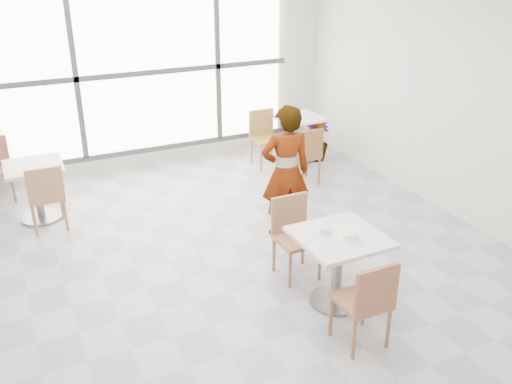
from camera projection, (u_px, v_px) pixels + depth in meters
name	position (u px, v px, depth m)	size (l,w,h in m)	color
floor	(244.00, 264.00, 6.21)	(7.00, 7.00, 0.00)	#9E9EA5
wall_back	(149.00, 71.00, 8.48)	(6.00, 6.00, 0.00)	silver
wall_right	(466.00, 103.00, 6.79)	(7.00, 7.00, 0.00)	silver
window	(150.00, 72.00, 8.43)	(4.60, 0.07, 2.52)	white
main_table	(338.00, 256.00, 5.34)	(0.80, 0.80, 0.75)	silver
chair_near	(367.00, 299.00, 4.73)	(0.42, 0.42, 0.87)	brown
chair_far	(294.00, 231.00, 5.87)	(0.42, 0.42, 0.87)	#946446
oatmeal_bowl	(350.00, 235.00, 5.16)	(0.21, 0.21, 0.10)	white
coffee_cup	(324.00, 231.00, 5.26)	(0.16, 0.13, 0.07)	silver
person	(286.00, 172.00, 6.53)	(0.60, 0.39, 1.63)	black
bg_table_left	(36.00, 184.00, 7.05)	(0.70, 0.70, 0.75)	silver
bg_table_right	(299.00, 132.00, 9.01)	(0.70, 0.70, 0.75)	white
bg_chair_left_near	(46.00, 194.00, 6.74)	(0.42, 0.42, 0.87)	#9B6A4A
bg_chair_right_near	(306.00, 153.00, 8.08)	(0.42, 0.42, 0.87)	brown
bg_chair_right_far	(264.00, 134.00, 8.90)	(0.42, 0.42, 0.87)	#A5803D
plant_right	(317.00, 140.00, 9.11)	(0.37, 0.37, 0.67)	#458A40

